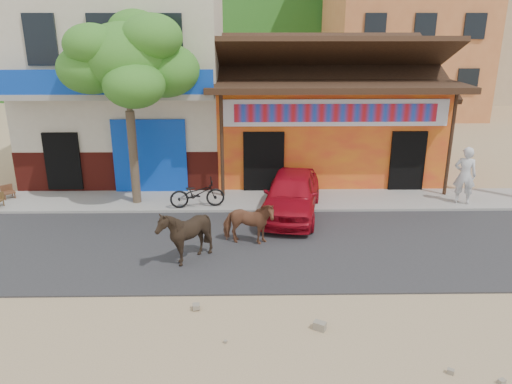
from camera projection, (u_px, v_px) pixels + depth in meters
ground at (291, 295)px, 11.03m from camera, size 120.00×120.00×0.00m
road at (284, 246)px, 13.39m from camera, size 60.00×5.00×0.04m
sidewalk at (276, 201)px, 16.69m from camera, size 60.00×2.00×0.12m
dance_club at (321, 126)px, 19.94m from camera, size 8.00×6.00×3.60m
cafe_building at (130, 83)px, 19.27m from camera, size 7.00×6.00×7.00m
apartment_front at (402, 17)px, 31.94m from camera, size 9.00×9.00×12.00m
apartment_rear at (495, 32)px, 38.08m from camera, size 8.00×8.00×10.00m
tree at (130, 111)px, 15.44m from camera, size 3.00×3.00×6.00m
cow_tan at (248, 223)px, 13.32m from camera, size 1.49×0.82×1.20m
cow_dark at (185, 235)px, 12.25m from camera, size 1.43×1.29×1.47m
red_car at (292, 194)px, 15.35m from camera, size 2.31×4.21×1.36m
scooter at (197, 193)px, 15.82m from camera, size 1.81×0.87×0.91m
pedestrian at (465, 175)px, 16.01m from camera, size 0.80×0.66×1.89m
cafe_chair_right at (7, 187)px, 16.63m from camera, size 0.54×0.54×0.82m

